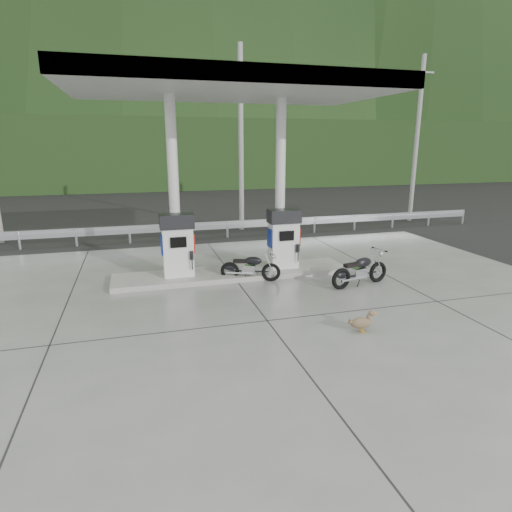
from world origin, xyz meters
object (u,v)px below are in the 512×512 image
object	(u,v)px
duck	(361,323)
motorcycle_left	(250,268)
gas_pump_left	(178,245)
motorcycle_right	(360,271)
gas_pump_right	(284,239)

from	to	relation	value
duck	motorcycle_left	bearing A→B (deg)	113.68
gas_pump_left	motorcycle_right	xyz separation A→B (m)	(4.83, -1.83, -0.62)
gas_pump_right	motorcycle_left	world-z (taller)	gas_pump_right
motorcycle_right	duck	distance (m)	3.16
gas_pump_right	motorcycle_right	xyz separation A→B (m)	(1.63, -1.83, -0.62)
gas_pump_right	motorcycle_right	bearing A→B (deg)	-48.29
gas_pump_right	duck	xyz separation A→B (m)	(0.13, -4.60, -0.85)
gas_pump_right	duck	world-z (taller)	gas_pump_right
motorcycle_left	duck	xyz separation A→B (m)	(1.33, -4.04, -0.19)
duck	gas_pump_left	bearing A→B (deg)	131.27
motorcycle_left	gas_pump_left	bearing A→B (deg)	-174.18
motorcycle_right	duck	world-z (taller)	motorcycle_right
gas_pump_right	motorcycle_left	size ratio (longest dim) A/B	1.10
gas_pump_right	duck	distance (m)	4.68
gas_pump_left	gas_pump_right	bearing A→B (deg)	0.00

